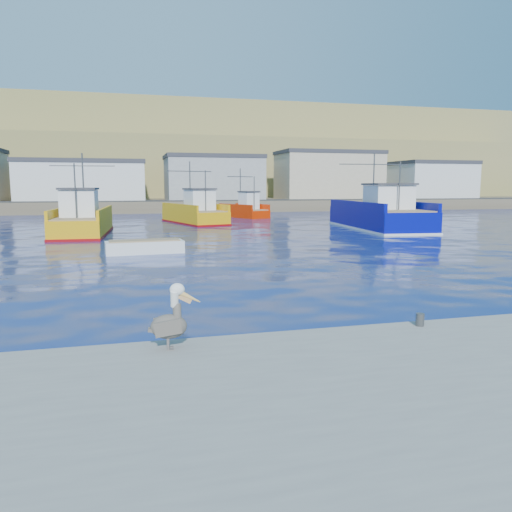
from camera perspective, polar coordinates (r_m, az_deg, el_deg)
The scene contains 11 objects.
ground at distance 14.53m, azimuth 0.54°, elevation -7.12°, with size 260.00×260.00×0.00m, color #060E4F.
dock at distance 6.82m, azimuth 22.50°, elevation -23.93°, with size 70.00×12.00×0.50m, color slate.
dock_bollards at distance 11.44m, azimuth 7.95°, elevation -8.01°, with size 36.20×0.20×0.30m.
far_shore at distance 122.92m, azimuth -12.97°, elevation 10.22°, with size 200.00×81.00×24.00m.
trawler_yellow_a at distance 41.46m, azimuth -19.20°, elevation 3.73°, with size 5.01×11.13×6.47m.
trawler_yellow_b at distance 51.63m, azimuth -6.97°, elevation 4.83°, with size 6.02×10.81×6.38m.
trawler_blue at distance 45.95m, azimuth 13.96°, elevation 4.50°, with size 6.60×14.16×6.83m.
boat_orange at distance 60.92m, azimuth -1.26°, elevation 5.35°, with size 5.18×7.62×5.93m.
skiff_mid at distance 29.00m, azimuth -12.59°, elevation 0.89°, with size 4.41×1.85×0.94m.
skiff_far at distance 58.83m, azimuth 17.65°, elevation 4.23°, with size 2.46×4.57×0.94m.
pelican at distance 10.34m, azimuth -9.73°, elevation -7.33°, with size 1.10×0.48×1.35m.
Camera 1 is at (-3.64, -13.55, 3.79)m, focal length 35.00 mm.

